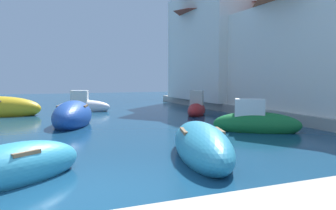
{
  "coord_description": "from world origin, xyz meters",
  "views": [
    {
      "loc": [
        -0.8,
        -5.97,
        2.15
      ],
      "look_at": [
        5.19,
        8.86,
        0.81
      ],
      "focal_mm": 35.22,
      "sensor_mm": 36.0,
      "label": 1
    }
  ],
  "objects_px": {
    "moored_boat_1": "(197,108)",
    "waterfront_building_main": "(324,46)",
    "waterfront_building_annex": "(227,50)",
    "moored_boat_3": "(16,167)",
    "moored_boat_4": "(73,116)",
    "moored_boat_10": "(83,106)",
    "moored_boat_6": "(256,122)",
    "waterfront_building_far": "(229,38)",
    "moored_boat_7": "(202,145)"
  },
  "relations": [
    {
      "from": "moored_boat_10",
      "to": "waterfront_building_main",
      "type": "height_order",
      "value": "waterfront_building_main"
    },
    {
      "from": "moored_boat_4",
      "to": "moored_boat_6",
      "type": "relative_size",
      "value": 1.24
    },
    {
      "from": "moored_boat_7",
      "to": "waterfront_building_main",
      "type": "relative_size",
      "value": 0.45
    },
    {
      "from": "moored_boat_7",
      "to": "waterfront_building_far",
      "type": "height_order",
      "value": "waterfront_building_far"
    },
    {
      "from": "moored_boat_1",
      "to": "moored_boat_7",
      "type": "relative_size",
      "value": 0.69
    },
    {
      "from": "moored_boat_1",
      "to": "moored_boat_6",
      "type": "distance_m",
      "value": 6.32
    },
    {
      "from": "moored_boat_7",
      "to": "waterfront_building_annex",
      "type": "relative_size",
      "value": 0.56
    },
    {
      "from": "moored_boat_6",
      "to": "moored_boat_7",
      "type": "xyz_separation_m",
      "value": [
        -4.0,
        -3.0,
        -0.03
      ]
    },
    {
      "from": "moored_boat_6",
      "to": "waterfront_building_far",
      "type": "height_order",
      "value": "waterfront_building_far"
    },
    {
      "from": "moored_boat_6",
      "to": "moored_boat_4",
      "type": "bearing_deg",
      "value": -179.77
    },
    {
      "from": "moored_boat_1",
      "to": "moored_boat_4",
      "type": "bearing_deg",
      "value": -44.38
    },
    {
      "from": "moored_boat_6",
      "to": "waterfront_building_main",
      "type": "xyz_separation_m",
      "value": [
        5.71,
        2.1,
        3.39
      ]
    },
    {
      "from": "moored_boat_1",
      "to": "moored_boat_4",
      "type": "xyz_separation_m",
      "value": [
        -7.13,
        -1.7,
        0.0
      ]
    },
    {
      "from": "moored_boat_1",
      "to": "moored_boat_4",
      "type": "relative_size",
      "value": 0.75
    },
    {
      "from": "moored_boat_3",
      "to": "moored_boat_10",
      "type": "relative_size",
      "value": 0.92
    },
    {
      "from": "moored_boat_3",
      "to": "moored_boat_7",
      "type": "distance_m",
      "value": 4.53
    },
    {
      "from": "waterfront_building_far",
      "to": "waterfront_building_main",
      "type": "bearing_deg",
      "value": -90.0
    },
    {
      "from": "waterfront_building_far",
      "to": "moored_boat_10",
      "type": "bearing_deg",
      "value": -176.89
    },
    {
      "from": "waterfront_building_annex",
      "to": "moored_boat_3",
      "type": "bearing_deg",
      "value": -134.13
    },
    {
      "from": "moored_boat_10",
      "to": "waterfront_building_annex",
      "type": "height_order",
      "value": "waterfront_building_annex"
    },
    {
      "from": "moored_boat_7",
      "to": "waterfront_building_annex",
      "type": "height_order",
      "value": "waterfront_building_annex"
    },
    {
      "from": "moored_boat_3",
      "to": "waterfront_building_far",
      "type": "xyz_separation_m",
      "value": [
        14.23,
        14.4,
        4.82
      ]
    },
    {
      "from": "moored_boat_7",
      "to": "moored_boat_4",
      "type": "bearing_deg",
      "value": 35.2
    },
    {
      "from": "moored_boat_1",
      "to": "waterfront_building_far",
      "type": "relative_size",
      "value": 0.35
    },
    {
      "from": "moored_boat_6",
      "to": "moored_boat_10",
      "type": "height_order",
      "value": "moored_boat_10"
    },
    {
      "from": "moored_boat_7",
      "to": "moored_boat_6",
      "type": "bearing_deg",
      "value": -36.58
    },
    {
      "from": "waterfront_building_far",
      "to": "moored_boat_7",
      "type": "bearing_deg",
      "value": -124.59
    },
    {
      "from": "waterfront_building_main",
      "to": "waterfront_building_far",
      "type": "height_order",
      "value": "waterfront_building_far"
    },
    {
      "from": "moored_boat_10",
      "to": "moored_boat_7",
      "type": "bearing_deg",
      "value": -66.87
    },
    {
      "from": "waterfront_building_main",
      "to": "waterfront_building_far",
      "type": "xyz_separation_m",
      "value": [
        -0.0,
        8.99,
        1.36
      ]
    },
    {
      "from": "waterfront_building_main",
      "to": "waterfront_building_far",
      "type": "bearing_deg",
      "value": 90.0
    },
    {
      "from": "moored_boat_4",
      "to": "moored_boat_10",
      "type": "height_order",
      "value": "moored_boat_10"
    },
    {
      "from": "moored_boat_3",
      "to": "moored_boat_10",
      "type": "bearing_deg",
      "value": 43.9
    },
    {
      "from": "waterfront_building_far",
      "to": "moored_boat_4",
      "type": "bearing_deg",
      "value": -152.12
    },
    {
      "from": "moored_boat_6",
      "to": "waterfront_building_main",
      "type": "relative_size",
      "value": 0.34
    },
    {
      "from": "moored_boat_1",
      "to": "waterfront_building_annex",
      "type": "relative_size",
      "value": 0.39
    },
    {
      "from": "moored_boat_3",
      "to": "moored_boat_6",
      "type": "bearing_deg",
      "value": -11.74
    },
    {
      "from": "waterfront_building_annex",
      "to": "moored_boat_6",
      "type": "bearing_deg",
      "value": -116.69
    },
    {
      "from": "moored_boat_3",
      "to": "moored_boat_1",
      "type": "bearing_deg",
      "value": 13.59
    },
    {
      "from": "moored_boat_3",
      "to": "moored_boat_10",
      "type": "xyz_separation_m",
      "value": [
        3.21,
        13.8,
        0.06
      ]
    },
    {
      "from": "moored_boat_6",
      "to": "waterfront_building_main",
      "type": "distance_m",
      "value": 6.96
    },
    {
      "from": "moored_boat_6",
      "to": "waterfront_building_annex",
      "type": "xyz_separation_m",
      "value": [
        5.71,
        11.35,
        3.93
      ]
    },
    {
      "from": "moored_boat_1",
      "to": "waterfront_building_main",
      "type": "relative_size",
      "value": 0.31
    },
    {
      "from": "moored_boat_10",
      "to": "waterfront_building_annex",
      "type": "distance_m",
      "value": 11.73
    },
    {
      "from": "moored_boat_6",
      "to": "waterfront_building_annex",
      "type": "distance_m",
      "value": 13.3
    },
    {
      "from": "moored_boat_1",
      "to": "waterfront_building_far",
      "type": "bearing_deg",
      "value": 165.27
    },
    {
      "from": "moored_boat_3",
      "to": "waterfront_building_main",
      "type": "xyz_separation_m",
      "value": [
        14.23,
        5.41,
        3.46
      ]
    },
    {
      "from": "moored_boat_4",
      "to": "waterfront_building_main",
      "type": "relative_size",
      "value": 0.42
    },
    {
      "from": "moored_boat_4",
      "to": "moored_boat_10",
      "type": "bearing_deg",
      "value": -174.47
    },
    {
      "from": "moored_boat_3",
      "to": "moored_boat_7",
      "type": "height_order",
      "value": "moored_boat_7"
    }
  ]
}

